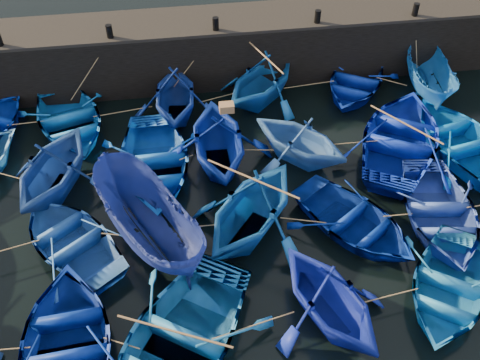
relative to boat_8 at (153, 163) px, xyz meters
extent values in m
plane|color=black|center=(2.78, -4.63, -0.53)|extent=(120.00, 120.00, 0.00)
cube|color=black|center=(2.78, 5.87, 0.72)|extent=(26.00, 2.50, 2.50)
cube|color=black|center=(2.78, 5.87, 2.03)|extent=(26.00, 2.50, 0.12)
cylinder|color=black|center=(-1.22, 4.97, 2.34)|extent=(0.24, 0.24, 0.50)
cylinder|color=black|center=(2.78, 4.97, 2.34)|extent=(0.24, 0.24, 0.50)
cylinder|color=black|center=(6.78, 4.97, 2.34)|extent=(0.24, 0.24, 0.50)
cylinder|color=black|center=(10.78, 4.97, 2.34)|extent=(0.24, 0.24, 0.50)
imported|color=blue|center=(-3.05, 2.89, -0.03)|extent=(4.77, 5.68, 1.01)
imported|color=navy|center=(0.96, 3.22, 0.49)|extent=(3.61, 4.11, 2.04)
imported|color=#0E50A5|center=(4.40, 3.68, 0.54)|extent=(5.34, 5.33, 2.13)
imported|color=#072495|center=(8.33, 3.88, -0.07)|extent=(5.00, 5.40, 0.91)
imported|color=blue|center=(11.15, 3.14, 0.29)|extent=(2.32, 4.45, 1.64)
imported|color=navy|center=(-3.18, -0.31, 0.55)|extent=(4.78, 5.11, 2.17)
imported|color=blue|center=(0.00, 0.00, 0.00)|extent=(3.74, 5.17, 1.06)
imported|color=navy|center=(2.28, 0.19, 0.62)|extent=(3.78, 4.39, 2.31)
imported|color=#2E5FB0|center=(5.10, 0.04, 0.44)|extent=(4.86, 4.87, 1.94)
imported|color=#051D96|center=(8.85, -0.01, 0.05)|extent=(6.31, 6.90, 1.17)
imported|color=blue|center=(10.97, -0.39, -0.01)|extent=(4.48, 5.61, 1.04)
imported|color=#1C4D9C|center=(-2.52, -2.94, -0.09)|extent=(4.99, 5.23, 0.88)
imported|color=navy|center=(-0.21, -3.08, 0.46)|extent=(4.13, 5.42, 1.98)
imported|color=#0D4D96|center=(2.89, -3.10, 0.63)|extent=(5.71, 5.80, 2.31)
imported|color=navy|center=(6.03, -3.51, -0.09)|extent=(4.95, 5.26, 0.89)
imported|color=#2846AC|center=(8.75, -3.53, -0.04)|extent=(3.96, 5.10, 0.97)
imported|color=navy|center=(-2.33, -6.43, -0.03)|extent=(3.78, 5.07, 1.01)
imported|color=#125CA1|center=(0.37, -6.86, 0.03)|extent=(6.25, 6.67, 1.13)
imported|color=#0F21A0|center=(4.39, -6.40, 0.46)|extent=(4.46, 4.74, 1.99)
imported|color=blue|center=(7.88, -6.18, -0.08)|extent=(4.96, 5.29, 0.89)
cube|color=#956941|center=(2.58, 0.19, 1.91)|extent=(0.47, 0.36, 0.27)
cylinder|color=tan|center=(-4.61, 2.86, 0.02)|extent=(1.30, 0.09, 0.04)
cylinder|color=tan|center=(-1.05, 3.05, 0.02)|extent=(2.22, 0.37, 0.04)
cylinder|color=tan|center=(2.68, 3.45, 0.02)|extent=(1.65, 0.49, 0.04)
cylinder|color=tan|center=(6.36, 3.78, 0.02)|extent=(2.13, 0.24, 0.04)
cylinder|color=tan|center=(9.74, 3.51, 0.02)|extent=(1.04, 0.77, 0.04)
cylinder|color=tan|center=(-4.84, 0.08, 0.02)|extent=(1.53, 0.82, 0.04)
cylinder|color=tan|center=(-1.59, -0.15, 0.02)|extent=(1.39, 0.34, 0.04)
cylinder|color=tan|center=(1.14, 0.10, 0.02)|extent=(0.50, 0.23, 0.04)
cylinder|color=tan|center=(3.69, 0.11, 0.02)|extent=(1.02, 0.19, 0.04)
cylinder|color=tan|center=(6.97, 0.01, 0.02)|extent=(1.95, 0.08, 0.04)
cylinder|color=tan|center=(9.91, -0.20, 0.02)|extent=(0.35, 0.41, 0.04)
cylinder|color=tan|center=(-4.46, -3.19, 0.02)|extent=(2.09, 0.54, 0.04)
cylinder|color=tan|center=(-1.37, -3.01, 0.02)|extent=(0.52, 0.18, 0.04)
cylinder|color=tan|center=(1.34, -3.09, 0.02)|extent=(1.30, 0.06, 0.04)
cylinder|color=tan|center=(4.46, -3.30, 0.02)|extent=(1.35, 0.44, 0.04)
cylinder|color=tan|center=(7.39, -3.52, 0.02)|extent=(0.92, 0.06, 0.04)
cylinder|color=tan|center=(-0.98, -6.65, 0.02)|extent=(0.92, 0.47, 0.04)
cylinder|color=tan|center=(2.38, -6.63, 0.02)|extent=(2.23, 0.50, 0.04)
cylinder|color=tan|center=(6.13, -6.29, 0.02)|extent=(1.69, 0.25, 0.04)
cylinder|color=tan|center=(-2.14, 4.48, 1.05)|extent=(1.88, 0.83, 2.10)
cylinder|color=tan|center=(1.87, 4.64, 1.05)|extent=(1.86, 0.49, 2.09)
cylinder|color=tan|center=(3.59, 4.87, 1.05)|extent=(1.64, 0.04, 2.09)
cylinder|color=tan|center=(7.56, 4.98, 1.05)|extent=(1.58, 0.25, 2.09)
cylinder|color=tan|center=(10.97, 4.61, 1.05)|extent=(0.42, 0.58, 2.08)
cylinder|color=#99724C|center=(4.40, 3.68, 1.63)|extent=(1.08, 2.84, 0.06)
cylinder|color=#99724C|center=(8.85, -0.01, 0.67)|extent=(1.77, 2.49, 0.06)
cylinder|color=#99724C|center=(2.89, -3.10, 1.81)|extent=(2.34, 1.97, 0.06)
cylinder|color=#99724C|center=(0.37, -6.86, 0.63)|extent=(2.74, 1.32, 0.06)
camera|label=1|loc=(0.97, -13.73, 12.26)|focal=40.00mm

